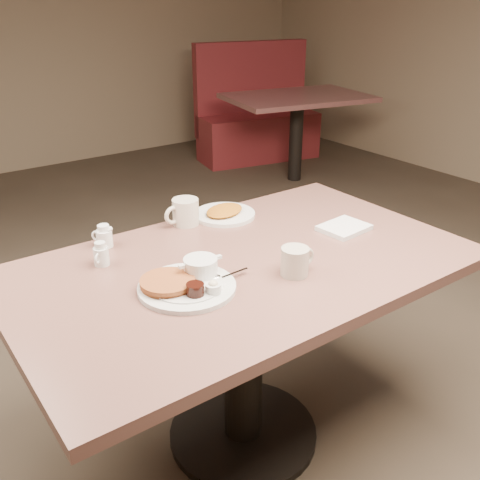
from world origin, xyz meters
TOP-DOWN VIEW (x-y plane):
  - room at (0.00, 0.00)m, footprint 7.04×8.04m
  - diner_table at (0.00, 0.00)m, footprint 1.50×0.90m
  - main_plate at (-0.24, -0.04)m, footprint 0.37×0.32m
  - coffee_mug_near at (0.08, -0.16)m, footprint 0.12×0.09m
  - napkin at (0.45, -0.01)m, footprint 0.18×0.15m
  - coffee_mug_far at (0.01, 0.38)m, footprint 0.14×0.10m
  - creamer_left at (-0.38, 0.25)m, footprint 0.07×0.06m
  - creamer_right at (-0.32, 0.38)m, footprint 0.07×0.08m
  - hash_plate at (0.17, 0.36)m, footprint 0.32×0.32m
  - booth_back_right at (2.37, 2.95)m, footprint 1.43×1.59m

SIDE VIEW (x-z plane):
  - booth_back_right at x=2.37m, z-range -0.15..0.97m
  - diner_table at x=0.00m, z-range 0.21..0.96m
  - napkin at x=0.45m, z-range 0.75..0.77m
  - hash_plate at x=0.17m, z-range 0.75..0.78m
  - main_plate at x=-0.24m, z-range 0.74..0.81m
  - creamer_right at x=-0.32m, z-range 0.75..0.83m
  - creamer_left at x=-0.38m, z-range 0.75..0.83m
  - coffee_mug_near at x=0.08m, z-range 0.75..0.84m
  - coffee_mug_far at x=0.01m, z-range 0.75..0.85m
  - room at x=0.00m, z-range -0.02..2.82m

